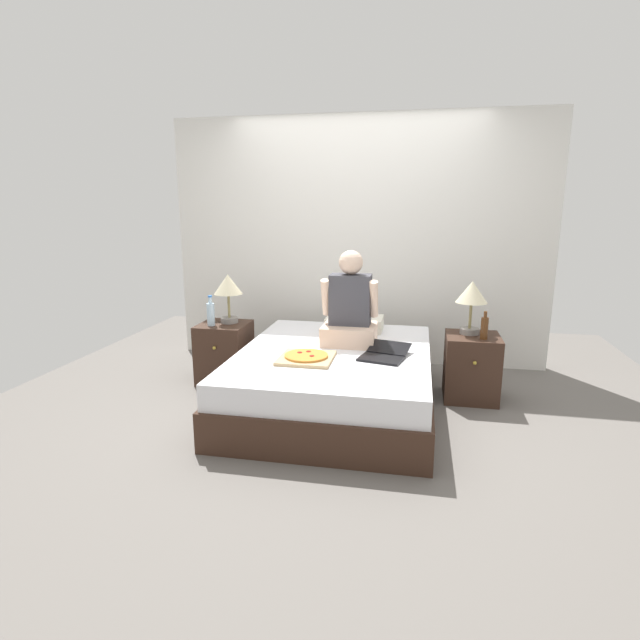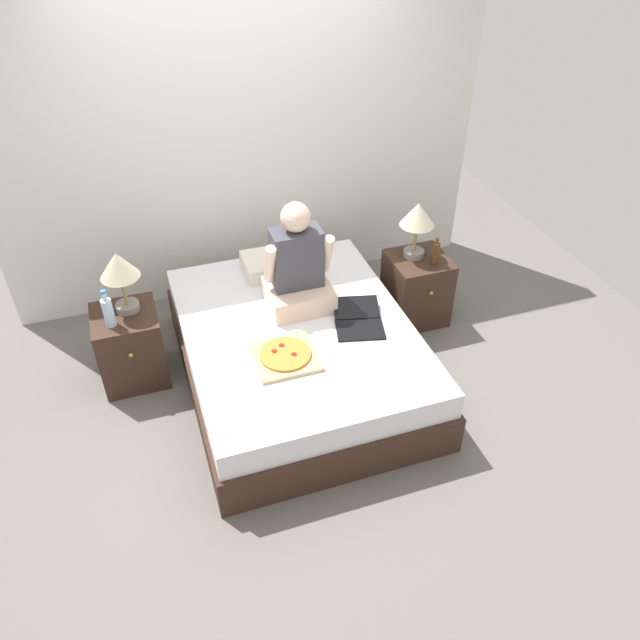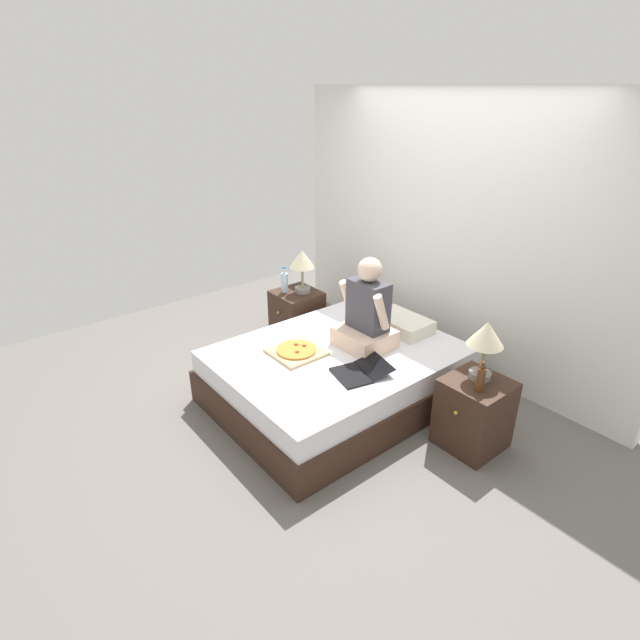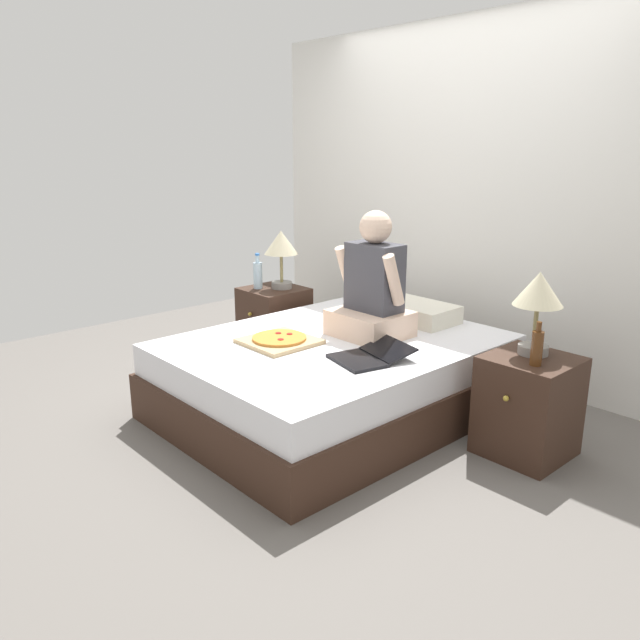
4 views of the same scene
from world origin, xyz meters
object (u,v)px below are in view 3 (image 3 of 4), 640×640
Objects in this scene: nightstand_right at (474,413)px; person_seated at (366,315)px; bed at (336,375)px; water_bottle at (285,282)px; lamp_on_right_nightstand at (486,338)px; beer_bottle at (481,379)px; lamp_on_left_nightstand at (302,262)px; laptop at (359,372)px; nightstand_left at (297,316)px; pizza_box at (296,351)px.

nightstand_right is 1.14m from person_seated.
water_bottle is (-1.19, 0.31, 0.43)m from bed.
bed is 1.33m from lamp_on_right_nightstand.
lamp_on_left_nightstand is at bearing 176.18° from beer_bottle.
person_seated is 0.55m from laptop.
pizza_box is at bearing -36.50° from nightstand_left.
laptop is (0.40, -0.12, 0.26)m from bed.
bed is at bearing -19.76° from nightstand_left.
pizza_box is (-1.28, -0.69, 0.22)m from nightstand_right.
pizza_box is (-1.25, -0.74, -0.38)m from lamp_on_right_nightstand.
person_seated is at bearing 70.84° from bed.
lamp_on_right_nightstand is 1.12× the size of pizza_box.
nightstand_left reaches higher than bed.
pizza_box is (-0.25, -0.54, -0.27)m from person_seated.
nightstand_left is 1.16× the size of laptop.
water_bottle is 2.33m from nightstand_right.
bed is 0.43m from pizza_box.
water_bottle reaches higher than pizza_box.
pizza_box is (0.94, -0.69, 0.22)m from nightstand_left.
laptop is (-0.71, -0.52, 0.22)m from nightstand_right.
nightstand_left is 0.61m from lamp_on_left_nightstand.
beer_bottle reaches higher than pizza_box.
nightstand_right is 0.71× the size of person_seated.
person_seated is 1.63× the size of laptop.
nightstand_left is 1.61m from laptop.
person_seated is (1.15, -0.20, -0.12)m from lamp_on_left_nightstand.
water_bottle is at bearing 177.19° from person_seated.
bed is at bearing -165.80° from beer_bottle.
pizza_box is (0.90, -0.74, -0.38)m from lamp_on_left_nightstand.
nightstand_left is at bearing -178.69° from lamp_on_right_nightstand.
lamp_on_right_nightstand is at bearing 0.00° from lamp_on_left_nightstand.
lamp_on_right_nightstand reaches higher than laptop.
lamp_on_left_nightstand is (-1.07, 0.45, 0.65)m from bed.
bed is 7.22× the size of water_bottle.
person_seated reaches higher than laptop.
bed is 8.66× the size of beer_bottle.
lamp_on_right_nightstand is (1.08, 0.45, 0.65)m from bed.
water_bottle is (-0.12, -0.14, -0.22)m from lamp_on_left_nightstand.
lamp_on_left_nightstand is 2.26m from nightstand_right.
nightstand_right is at bearing 2.24° from water_bottle.
lamp_on_left_nightstand reaches higher than laptop.
lamp_on_left_nightstand is 1.62m from laptop.
pizza_box is at bearing -149.18° from lamp_on_right_nightstand.
lamp_on_right_nightstand is at bearing 40.23° from laptop.
lamp_on_left_nightstand is 0.94× the size of laptop.
nightstand_left is at bearing 48.35° from water_bottle.
lamp_on_left_nightstand is 1.23m from pizza_box.
person_seated is (1.19, -0.15, 0.49)m from nightstand_left.
lamp_on_right_nightstand is at bearing 1.31° from nightstand_left.
water_bottle is 1.20× the size of beer_bottle.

